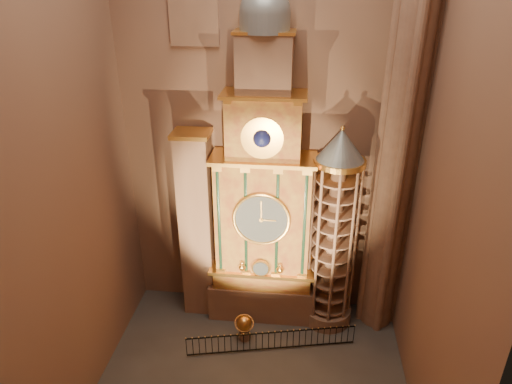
# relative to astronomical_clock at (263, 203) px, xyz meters

# --- Properties ---
(floor) EXTENTS (14.00, 14.00, 0.00)m
(floor) POSITION_rel_astronomical_clock_xyz_m (0.00, -4.96, -6.68)
(floor) COLOR #383330
(floor) RESTS_ON ground
(wall_back) EXTENTS (22.00, 0.00, 22.00)m
(wall_back) POSITION_rel_astronomical_clock_xyz_m (0.00, 1.04, 4.32)
(wall_back) COLOR #876148
(wall_back) RESTS_ON floor
(wall_left) EXTENTS (0.00, 22.00, 22.00)m
(wall_left) POSITION_rel_astronomical_clock_xyz_m (-7.00, -4.96, 4.32)
(wall_left) COLOR #876148
(wall_left) RESTS_ON floor
(wall_right) EXTENTS (0.00, 22.00, 22.00)m
(wall_right) POSITION_rel_astronomical_clock_xyz_m (7.00, -4.96, 4.32)
(wall_right) COLOR #876148
(wall_right) RESTS_ON floor
(astronomical_clock) EXTENTS (5.60, 2.41, 16.70)m
(astronomical_clock) POSITION_rel_astronomical_clock_xyz_m (0.00, 0.00, 0.00)
(astronomical_clock) COLOR #8C634C
(astronomical_clock) RESTS_ON floor
(portrait_tower) EXTENTS (1.80, 1.60, 10.20)m
(portrait_tower) POSITION_rel_astronomical_clock_xyz_m (-3.40, 0.02, -1.53)
(portrait_tower) COLOR #8C634C
(portrait_tower) RESTS_ON floor
(stair_turret) EXTENTS (2.50, 2.50, 10.80)m
(stair_turret) POSITION_rel_astronomical_clock_xyz_m (3.50, -0.26, -1.41)
(stair_turret) COLOR #8C634C
(stair_turret) RESTS_ON floor
(gothic_pier) EXTENTS (2.04, 2.04, 22.00)m
(gothic_pier) POSITION_rel_astronomical_clock_xyz_m (6.10, 0.04, 4.32)
(gothic_pier) COLOR #8C634C
(gothic_pier) RESTS_ON floor
(celestial_globe) EXTENTS (1.19, 1.16, 1.41)m
(celestial_globe) POSITION_rel_astronomical_clock_xyz_m (-0.71, -2.26, -5.83)
(celestial_globe) COLOR #8C634C
(celestial_globe) RESTS_ON floor
(iron_railing) EXTENTS (8.11, 1.81, 1.08)m
(iron_railing) POSITION_rel_astronomical_clock_xyz_m (0.72, -2.88, -6.09)
(iron_railing) COLOR black
(iron_railing) RESTS_ON floor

